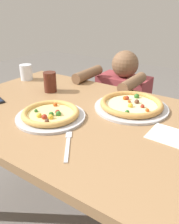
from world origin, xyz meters
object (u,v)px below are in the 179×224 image
Objects in this scene: water_cup_clear at (26,72)px; fork at (68,144)px; pizza_near at (51,114)px; diner_seated at (121,115)px; drink_cup_colored at (50,82)px; pizza_far at (131,105)px.

water_cup_clear reaches higher than fork.
diner_seated is at bearing 91.91° from pizza_near.
fork is at bearing -32.40° from pizza_near.
pizza_near is 2.73× the size of drink_cup_colored.
pizza_far is at bearing 5.14° from drink_cup_colored.
drink_cup_colored reaches higher than pizza_near.
pizza_far is 0.80m from water_cup_clear.
water_cup_clear is at bearing 147.59° from pizza_near.
fork is 1.02m from diner_seated.
diner_seated is (0.21, 0.55, -0.39)m from drink_cup_colored.
fork is at bearing -32.41° from water_cup_clear.
pizza_far is (0.26, 0.30, 0.00)m from pizza_near.
pizza_near is at bearing -88.09° from diner_seated.
drink_cup_colored is 0.13× the size of diner_seated.
fork is (-0.06, -0.44, -0.02)m from pizza_far.
fork is (0.74, -0.47, -0.05)m from water_cup_clear.
pizza_far reaches higher than pizza_near.
water_cup_clear is 0.11× the size of diner_seated.
pizza_far is at bearing 49.07° from pizza_near.
water_cup_clear is at bearing 147.59° from fork.
diner_seated is at bearing 68.87° from drink_cup_colored.
pizza_far is at bearing -60.03° from diner_seated.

